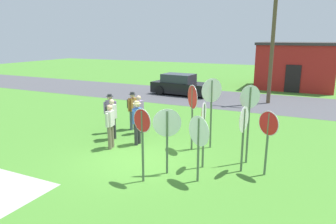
# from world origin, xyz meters

# --- Properties ---
(ground_plane) EXTENTS (80.00, 80.00, 0.00)m
(ground_plane) POSITION_xyz_m (0.00, 0.00, 0.00)
(ground_plane) COLOR #47842D
(street_asphalt) EXTENTS (60.00, 6.40, 0.01)m
(street_asphalt) POSITION_xyz_m (0.00, 11.85, 0.00)
(street_asphalt) COLOR #4C4C51
(street_asphalt) RESTS_ON ground
(building_background) EXTENTS (5.96, 4.62, 3.72)m
(building_background) POSITION_xyz_m (3.74, 18.85, 1.87)
(building_background) COLOR #B2231E
(building_background) RESTS_ON ground
(utility_pole) EXTENTS (1.80, 0.24, 7.96)m
(utility_pole) POSITION_xyz_m (2.69, 11.79, 4.16)
(utility_pole) COLOR brown
(utility_pole) RESTS_ON ground
(parked_car_on_street) EXTENTS (4.43, 2.27, 1.51)m
(parked_car_on_street) POSITION_xyz_m (-3.58, 12.19, 0.69)
(parked_car_on_street) COLOR black
(parked_car_on_street) RESTS_ON ground
(stop_sign_rear_left) EXTENTS (0.12, 0.81, 2.09)m
(stop_sign_rear_left) POSITION_xyz_m (3.43, 0.62, 1.43)
(stop_sign_rear_left) COLOR #51664C
(stop_sign_rear_left) RESTS_ON ground
(stop_sign_rear_right) EXTENTS (0.66, 0.22, 2.18)m
(stop_sign_rear_right) POSITION_xyz_m (0.99, -1.31, 1.48)
(stop_sign_rear_right) COLOR #51664C
(stop_sign_rear_right) RESTS_ON ground
(stop_sign_center_cluster) EXTENTS (0.54, 0.56, 2.63)m
(stop_sign_center_cluster) POSITION_xyz_m (3.43, 1.39, 1.80)
(stop_sign_center_cluster) COLOR #51664C
(stop_sign_center_cluster) RESTS_ON ground
(stop_sign_leaning_right) EXTENTS (0.56, 0.72, 2.66)m
(stop_sign_leaning_right) POSITION_xyz_m (1.87, 2.30, 1.85)
(stop_sign_leaning_right) COLOR #51664C
(stop_sign_leaning_right) RESTS_ON ground
(stop_sign_nearest) EXTENTS (0.63, 0.67, 2.45)m
(stop_sign_nearest) POSITION_xyz_m (1.29, 1.82, 1.70)
(stop_sign_nearest) COLOR #51664C
(stop_sign_nearest) RESTS_ON ground
(stop_sign_low_front) EXTENTS (0.10, 0.66, 2.16)m
(stop_sign_low_front) POSITION_xyz_m (2.23, 0.39, 1.45)
(stop_sign_low_front) COLOR #51664C
(stop_sign_low_front) RESTS_ON ground
(stop_sign_tallest) EXTENTS (0.64, 0.44, 2.01)m
(stop_sign_tallest) POSITION_xyz_m (4.15, 0.67, 1.37)
(stop_sign_tallest) COLOR #51664C
(stop_sign_tallest) RESTS_ON ground
(stop_sign_far_back) EXTENTS (0.77, 0.45, 1.97)m
(stop_sign_far_back) POSITION_xyz_m (2.44, -0.62, 1.34)
(stop_sign_far_back) COLOR #51664C
(stop_sign_far_back) RESTS_ON ground
(stop_sign_leaning_left) EXTENTS (0.77, 0.41, 2.05)m
(stop_sign_leaning_left) POSITION_xyz_m (1.38, -0.51, 1.40)
(stop_sign_leaning_left) COLOR #51664C
(stop_sign_leaning_left) RESTS_ON ground
(person_in_dark_shirt) EXTENTS (0.29, 0.56, 1.69)m
(person_in_dark_shirt) POSITION_xyz_m (-1.51, 0.59, 0.95)
(person_in_dark_shirt) COLOR #7A6B56
(person_in_dark_shirt) RESTS_ON ground
(person_with_sunhat) EXTENTS (0.36, 0.57, 1.69)m
(person_with_sunhat) POSITION_xyz_m (-2.07, 1.49, 0.98)
(person_with_sunhat) COLOR #2D2D33
(person_with_sunhat) RESTS_ON ground
(person_on_left) EXTENTS (0.31, 0.57, 1.74)m
(person_on_left) POSITION_xyz_m (-0.82, 1.41, 0.98)
(person_on_left) COLOR #2D2D33
(person_on_left) RESTS_ON ground
(person_in_teal) EXTENTS (0.40, 0.46, 1.74)m
(person_in_teal) POSITION_xyz_m (-2.66, 2.21, 0.98)
(person_in_teal) COLOR #4C5670
(person_in_teal) RESTS_ON ground
(person_in_blue) EXTENTS (0.42, 0.55, 1.74)m
(person_in_blue) POSITION_xyz_m (-2.07, 3.08, 1.01)
(person_in_blue) COLOR #4C5670
(person_in_blue) RESTS_ON ground
(person_near_signs) EXTENTS (0.32, 0.55, 1.69)m
(person_near_signs) POSITION_xyz_m (-1.49, 2.67, 0.95)
(person_near_signs) COLOR #2D2D33
(person_near_signs) RESTS_ON ground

